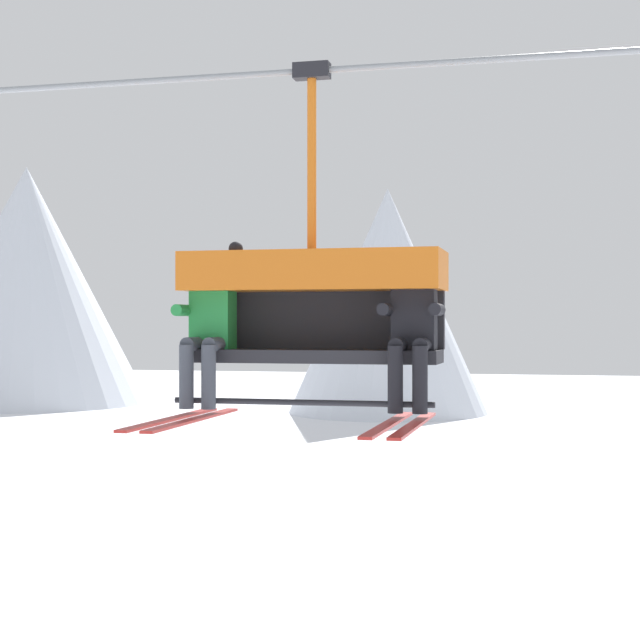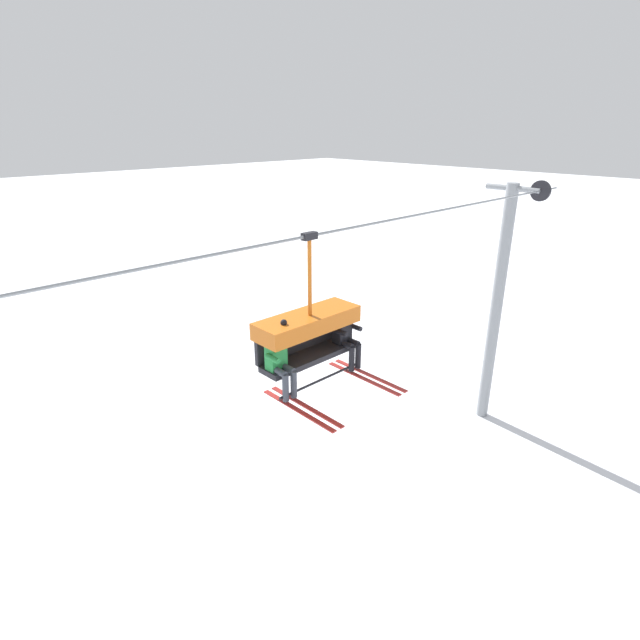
{
  "view_description": "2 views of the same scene",
  "coord_description": "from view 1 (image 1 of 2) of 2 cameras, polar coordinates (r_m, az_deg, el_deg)",
  "views": [
    {
      "loc": [
        3.69,
        -8.05,
        5.5
      ],
      "look_at": [
        1.91,
        -0.7,
        5.53
      ],
      "focal_mm": 55.0,
      "sensor_mm": 36.0,
      "label": 1
    },
    {
      "loc": [
        -3.54,
        -6.78,
        9.15
      ],
      "look_at": [
        2.1,
        -0.81,
        5.9
      ],
      "focal_mm": 28.0,
      "sensor_mm": 36.0,
      "label": 2
    }
  ],
  "objects": [
    {
      "name": "skier_green",
      "position": [
        7.58,
        -6.53,
        -0.31
      ],
      "size": [
        0.48,
        1.7,
        1.34
      ],
      "color": "#23843D"
    },
    {
      "name": "mountain_peak_west",
      "position": [
        70.96,
        -16.72,
        1.96
      ],
      "size": [
        16.82,
        16.82,
        16.4
      ],
      "color": "silver",
      "rests_on": "ground_plane"
    },
    {
      "name": "chairlift_chair",
      "position": [
        7.55,
        -0.35,
        1.81
      ],
      "size": [
        2.0,
        0.74,
        2.59
      ],
      "color": "#232328"
    },
    {
      "name": "mountain_peak_central",
      "position": [
        60.85,
        3.96,
        1.14
      ],
      "size": [
        12.3,
        12.3,
        13.9
      ],
      "color": "silver",
      "rests_on": "ground_plane"
    },
    {
      "name": "skier_black",
      "position": [
        7.18,
        5.37,
        -0.48
      ],
      "size": [
        0.46,
        1.7,
        1.23
      ],
      "color": "black"
    },
    {
      "name": "lift_cable",
      "position": [
        7.96,
        -6.44,
        13.86
      ],
      "size": [
        20.68,
        0.05,
        0.05
      ],
      "color": "gray"
    }
  ]
}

